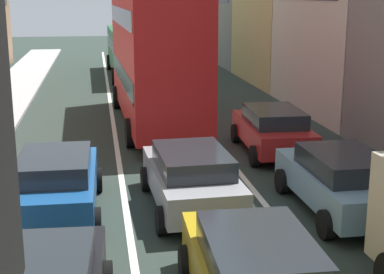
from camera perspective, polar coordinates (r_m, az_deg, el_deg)
lane_stripe_left at (r=22.24m, az=-7.70°, el=0.77°), size 0.16×60.00×0.01m
lane_stripe_right at (r=22.58m, az=0.95°, el=1.10°), size 0.16×60.00×0.01m
sedan_centre_lane_second at (r=9.30m, az=6.33°, el=-13.33°), size 2.16×4.35×1.49m
hatchback_centre_lane_third at (r=13.80m, az=-0.09°, el=-3.95°), size 2.18×4.36×1.49m
sedan_left_lane_third at (r=13.80m, az=-13.28°, el=-4.34°), size 2.13×4.33×1.49m
sedan_right_lane_behind_truck at (r=14.02m, az=14.50°, el=-4.13°), size 2.07×4.31×1.49m
wagon_right_lane_far at (r=18.78m, az=7.98°, el=0.78°), size 2.20×4.37×1.49m
bus_mid_queue_primary at (r=22.30m, az=-3.77°, el=8.27°), size 3.02×10.57×5.06m
bus_far_queue_secondary at (r=36.06m, az=-5.99°, el=8.71°), size 2.94×10.54×2.90m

